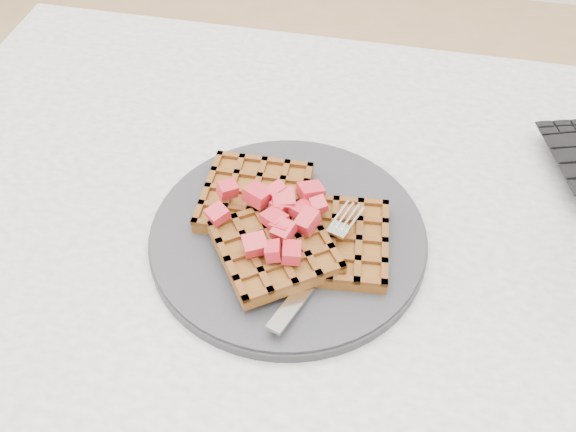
{
  "coord_description": "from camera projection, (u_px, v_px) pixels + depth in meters",
  "views": [
    {
      "loc": [
        -0.01,
        -0.44,
        1.29
      ],
      "look_at": [
        -0.1,
        -0.01,
        0.79
      ],
      "focal_mm": 40.0,
      "sensor_mm": 36.0,
      "label": 1
    }
  ],
  "objects": [
    {
      "name": "table",
      "position": [
        370.0,
        311.0,
        0.77
      ],
      "size": [
        1.2,
        0.8,
        0.75
      ],
      "color": "beige",
      "rests_on": "ground"
    },
    {
      "name": "plate",
      "position": [
        288.0,
        236.0,
        0.69
      ],
      "size": [
        0.3,
        0.3,
        0.02
      ],
      "primitive_type": "cylinder",
      "color": "#242427",
      "rests_on": "table"
    },
    {
      "name": "fork",
      "position": [
        323.0,
        263.0,
        0.65
      ],
      "size": [
        0.08,
        0.18,
        0.02
      ],
      "primitive_type": null,
      "rotation": [
        0.0,
        0.0,
        -0.33
      ],
      "color": "silver",
      "rests_on": "plate"
    },
    {
      "name": "waffles",
      "position": [
        287.0,
        227.0,
        0.68
      ],
      "size": [
        0.22,
        0.21,
        0.03
      ],
      "color": "brown",
      "rests_on": "plate"
    },
    {
      "name": "strawberry_pile",
      "position": [
        288.0,
        207.0,
        0.66
      ],
      "size": [
        0.15,
        0.15,
        0.02
      ],
      "primitive_type": null,
      "color": "maroon",
      "rests_on": "waffles"
    }
  ]
}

